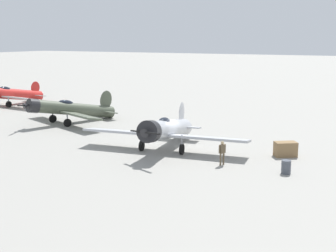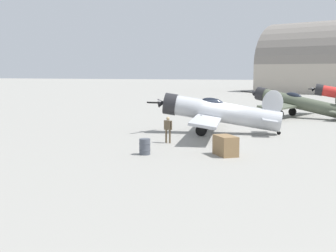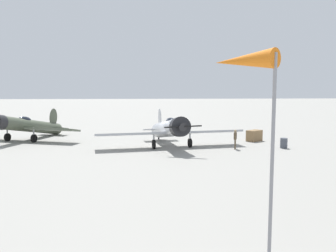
{
  "view_description": "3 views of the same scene",
  "coord_description": "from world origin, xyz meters",
  "px_view_note": "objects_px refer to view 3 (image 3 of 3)",
  "views": [
    {
      "loc": [
        -16.41,
        30.9,
        8.67
      ],
      "look_at": [
        0.0,
        0.0,
        1.8
      ],
      "focal_mm": 48.32,
      "sensor_mm": 36.0,
      "label": 1
    },
    {
      "loc": [
        -34.01,
        -6.53,
        4.65
      ],
      "look_at": [
        -5.57,
        2.54,
        1.1
      ],
      "focal_mm": 50.13,
      "sensor_mm": 36.0,
      "label": 2
    },
    {
      "loc": [
        2.96,
        30.06,
        4.94
      ],
      "look_at": [
        0.0,
        0.0,
        1.8
      ],
      "focal_mm": 35.42,
      "sensor_mm": 36.0,
      "label": 3
    }
  ],
  "objects_px": {
    "ground_crew_mechanic": "(235,137)",
    "fuel_drum": "(284,143)",
    "windsock_mast": "(245,69)",
    "equipment_crate": "(254,136)",
    "airplane_mid_apron": "(28,126)",
    "airplane_foreground": "(169,129)"
  },
  "relations": [
    {
      "from": "ground_crew_mechanic",
      "to": "airplane_mid_apron",
      "type": "bearing_deg",
      "value": 0.99
    },
    {
      "from": "airplane_mid_apron",
      "to": "fuel_drum",
      "type": "bearing_deg",
      "value": 93.75
    },
    {
      "from": "airplane_foreground",
      "to": "equipment_crate",
      "type": "bearing_deg",
      "value": 96.46
    },
    {
      "from": "airplane_foreground",
      "to": "airplane_mid_apron",
      "type": "xyz_separation_m",
      "value": [
        13.95,
        -5.21,
        -0.1
      ]
    },
    {
      "from": "ground_crew_mechanic",
      "to": "windsock_mast",
      "type": "xyz_separation_m",
      "value": [
        5.4,
        18.25,
        4.55
      ]
    },
    {
      "from": "equipment_crate",
      "to": "windsock_mast",
      "type": "bearing_deg",
      "value": 68.94
    },
    {
      "from": "airplane_mid_apron",
      "to": "windsock_mast",
      "type": "height_order",
      "value": "windsock_mast"
    },
    {
      "from": "airplane_mid_apron",
      "to": "windsock_mast",
      "type": "distance_m",
      "value": 29.41
    },
    {
      "from": "ground_crew_mechanic",
      "to": "fuel_drum",
      "type": "relative_size",
      "value": 1.9
    },
    {
      "from": "ground_crew_mechanic",
      "to": "fuel_drum",
      "type": "bearing_deg",
      "value": -157.9
    },
    {
      "from": "windsock_mast",
      "to": "airplane_mid_apron",
      "type": "bearing_deg",
      "value": -61.15
    },
    {
      "from": "airplane_foreground",
      "to": "airplane_mid_apron",
      "type": "bearing_deg",
      "value": -118.8
    },
    {
      "from": "fuel_drum",
      "to": "windsock_mast",
      "type": "height_order",
      "value": "windsock_mast"
    },
    {
      "from": "fuel_drum",
      "to": "windsock_mast",
      "type": "relative_size",
      "value": 0.15
    },
    {
      "from": "ground_crew_mechanic",
      "to": "equipment_crate",
      "type": "relative_size",
      "value": 0.93
    },
    {
      "from": "airplane_mid_apron",
      "to": "fuel_drum",
      "type": "height_order",
      "value": "airplane_mid_apron"
    },
    {
      "from": "fuel_drum",
      "to": "windsock_mast",
      "type": "bearing_deg",
      "value": 61.83
    },
    {
      "from": "airplane_mid_apron",
      "to": "windsock_mast",
      "type": "bearing_deg",
      "value": 49.41
    },
    {
      "from": "airplane_mid_apron",
      "to": "equipment_crate",
      "type": "height_order",
      "value": "airplane_mid_apron"
    },
    {
      "from": "ground_crew_mechanic",
      "to": "equipment_crate",
      "type": "bearing_deg",
      "value": -105.66
    },
    {
      "from": "ground_crew_mechanic",
      "to": "equipment_crate",
      "type": "height_order",
      "value": "ground_crew_mechanic"
    },
    {
      "from": "airplane_foreground",
      "to": "airplane_mid_apron",
      "type": "relative_size",
      "value": 1.16
    }
  ]
}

